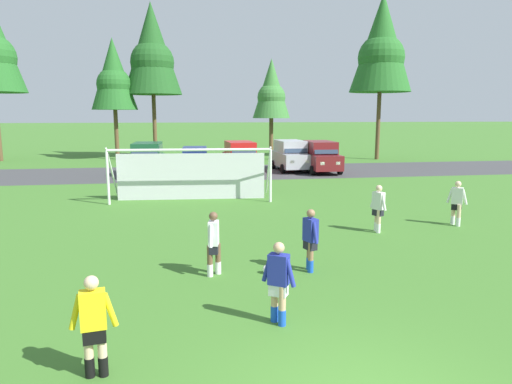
% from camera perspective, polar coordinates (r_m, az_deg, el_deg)
% --- Properties ---
extents(ground_plane, '(400.00, 400.00, 0.00)m').
position_cam_1_polar(ground_plane, '(20.93, -2.29, -1.42)').
color(ground_plane, '#3D7028').
extents(parking_lot_strip, '(52.00, 8.40, 0.01)m').
position_cam_1_polar(parking_lot_strip, '(32.14, -4.68, 2.47)').
color(parking_lot_strip, '#3D3D3F').
rests_on(parking_lot_strip, ground).
extents(soccer_ball, '(0.22, 0.22, 0.22)m').
position_cam_1_polar(soccer_ball, '(11.88, 1.37, -9.60)').
color(soccer_ball, white).
rests_on(soccer_ball, ground).
extents(soccer_goal, '(7.54, 2.46, 2.57)m').
position_cam_1_polar(soccer_goal, '(21.74, -8.07, 2.35)').
color(soccer_goal, white).
rests_on(soccer_goal, ground).
extents(referee, '(0.75, 0.30, 1.64)m').
position_cam_1_polar(referee, '(7.71, -19.52, -15.53)').
color(referee, beige).
rests_on(referee, ground).
extents(player_striker_near, '(0.39, 0.72, 1.64)m').
position_cam_1_polar(player_striker_near, '(16.28, 14.96, -2.01)').
color(player_striker_near, beige).
rests_on(player_striker_near, ground).
extents(player_midfield_center, '(0.37, 0.72, 1.64)m').
position_cam_1_polar(player_midfield_center, '(11.60, -5.28, -6.43)').
color(player_midfield_center, brown).
rests_on(player_midfield_center, ground).
extents(player_defender_far, '(0.59, 0.57, 1.64)m').
position_cam_1_polar(player_defender_far, '(18.21, 23.72, -1.29)').
color(player_defender_far, beige).
rests_on(player_defender_far, ground).
extents(player_winger_left, '(0.62, 0.53, 1.64)m').
position_cam_1_polar(player_winger_left, '(8.98, 2.82, -11.27)').
color(player_winger_left, tan).
rests_on(player_winger_left, ground).
extents(player_winger_right, '(0.36, 0.74, 1.64)m').
position_cam_1_polar(player_winger_right, '(11.94, 6.78, -5.98)').
color(player_winger_right, '#936B4C').
rests_on(player_winger_right, ground).
extents(parked_car_slot_far_left, '(2.27, 4.67, 2.16)m').
position_cam_1_polar(parked_car_slot_far_left, '(31.12, -13.37, 4.05)').
color(parked_car_slot_far_left, '#194C2D').
rests_on(parked_car_slot_far_left, ground).
extents(parked_car_slot_left, '(2.22, 4.30, 1.72)m').
position_cam_1_polar(parked_car_slot_left, '(32.88, -7.61, 4.10)').
color(parked_car_slot_left, navy).
rests_on(parked_car_slot_left, ground).
extents(parked_car_slot_center_left, '(2.32, 4.69, 2.16)m').
position_cam_1_polar(parked_car_slot_center_left, '(31.55, -1.95, 4.38)').
color(parked_car_slot_center_left, red).
rests_on(parked_car_slot_center_left, ground).
extents(parked_car_slot_center, '(2.28, 4.67, 2.16)m').
position_cam_1_polar(parked_car_slot_center, '(33.04, 4.33, 4.60)').
color(parked_car_slot_center, '#B2B2BC').
rests_on(parked_car_slot_center, ground).
extents(parked_car_slot_center_right, '(2.21, 4.64, 2.16)m').
position_cam_1_polar(parked_car_slot_center_right, '(32.32, 8.04, 4.42)').
color(parked_car_slot_center_right, maroon).
rests_on(parked_car_slot_center_right, ground).
extents(tree_mid_left, '(3.96, 3.96, 10.57)m').
position_cam_1_polar(tree_mid_left, '(43.14, -17.32, 13.57)').
color(tree_mid_left, brown).
rests_on(tree_mid_left, ground).
extents(tree_center_back, '(5.21, 5.21, 13.88)m').
position_cam_1_polar(tree_center_back, '(44.06, -12.84, 16.67)').
color(tree_center_back, brown).
rests_on(tree_center_back, ground).
extents(tree_mid_right, '(3.30, 3.30, 8.80)m').
position_cam_1_polar(tree_mid_right, '(41.14, 1.93, 12.50)').
color(tree_mid_right, brown).
rests_on(tree_mid_right, ground).
extents(tree_right_edge, '(5.34, 5.34, 14.23)m').
position_cam_1_polar(tree_right_edge, '(42.96, 15.37, 17.08)').
color(tree_right_edge, brown).
rests_on(tree_right_edge, ground).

